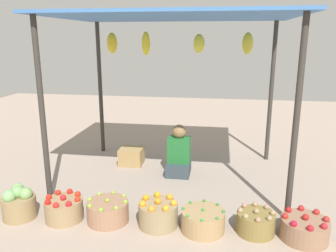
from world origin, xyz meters
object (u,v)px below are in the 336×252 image
basket_red_tomatoes (64,209)px  basket_limes (108,211)px  vendor_person (179,155)px  basket_oranges (158,214)px  basket_cabbages (19,203)px  basket_potatoes (256,222)px  basket_red_apples (304,229)px  basket_green_chilies (203,221)px  wooden_crate_near_vendor (132,156)px

basket_red_tomatoes → basket_limes: (0.52, 0.04, -0.01)m
vendor_person → basket_oranges: 1.57m
basket_cabbages → basket_potatoes: (2.72, 0.10, -0.06)m
basket_limes → basket_red_apples: basket_red_apples is taller
basket_limes → basket_green_chilies: basket_limes is taller
basket_oranges → basket_potatoes: bearing=1.1°
basket_red_tomatoes → basket_red_apples: basket_red_tomatoes is taller
basket_green_chilies → basket_red_tomatoes: bearing=-179.5°
basket_cabbages → vendor_person: bearing=44.2°
basket_green_chilies → basket_potatoes: (0.57, 0.05, 0.00)m
basket_red_apples → wooden_crate_near_vendor: size_ratio=1.30×
basket_red_tomatoes → basket_oranges: 1.11m
basket_oranges → basket_potatoes: (1.07, 0.02, -0.02)m
basket_red_apples → basket_oranges: bearing=179.2°
basket_limes → basket_oranges: basket_oranges is taller
basket_cabbages → basket_oranges: (1.65, 0.08, -0.03)m
basket_limes → wooden_crate_near_vendor: size_ratio=1.27×
basket_cabbages → basket_oranges: basket_cabbages is taller
vendor_person → basket_green_chilies: vendor_person is taller
vendor_person → basket_limes: (-0.63, -1.55, -0.17)m
basket_limes → basket_potatoes: basket_potatoes is taller
basket_green_chilies → basket_potatoes: bearing=4.6°
basket_oranges → wooden_crate_near_vendor: (-0.80, 1.83, -0.01)m
basket_cabbages → wooden_crate_near_vendor: (0.85, 1.91, -0.04)m
basket_red_tomatoes → vendor_person: bearing=54.4°
vendor_person → basket_red_apples: (1.53, -1.58, -0.18)m
basket_red_tomatoes → basket_green_chilies: basket_red_tomatoes is taller
basket_limes → wooden_crate_near_vendor: 1.84m
vendor_person → basket_potatoes: size_ratio=1.89×
basket_limes → basket_potatoes: (1.67, 0.02, -0.00)m
basket_limes → wooden_crate_near_vendor: (-0.20, 1.83, 0.01)m
basket_red_tomatoes → basket_limes: bearing=4.8°
vendor_person → basket_potatoes: vendor_person is taller
basket_oranges → basket_limes: bearing=179.6°
basket_potatoes → basket_limes: bearing=-179.4°
vendor_person → basket_oranges: bearing=-91.3°
basket_cabbages → basket_red_tomatoes: size_ratio=0.92×
basket_oranges → basket_cabbages: bearing=-177.2°
basket_green_chilies → basket_potatoes: size_ratio=1.17×
basket_red_tomatoes → basket_limes: 0.52m
basket_oranges → wooden_crate_near_vendor: size_ratio=1.17×
basket_oranges → wooden_crate_near_vendor: basket_oranges is taller
basket_potatoes → basket_red_tomatoes: bearing=-178.4°
basket_red_tomatoes → basket_oranges: (1.11, 0.04, 0.01)m
basket_potatoes → basket_red_apples: same height
basket_oranges → basket_green_chilies: (0.50, -0.02, -0.03)m
vendor_person → basket_oranges: (-0.03, -1.56, -0.15)m
basket_cabbages → basket_red_apples: bearing=1.0°
basket_green_chilies → wooden_crate_near_vendor: bearing=125.0°
basket_red_tomatoes → basket_potatoes: (2.18, 0.06, -0.01)m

